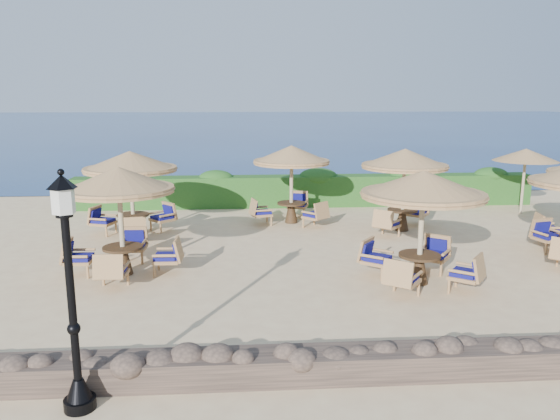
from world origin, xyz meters
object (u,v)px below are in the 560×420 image
object	(u,v)px
lamp_post	(72,304)
cafe_set_3	(131,175)
cafe_set_1	(422,206)
cafe_set_0	(120,203)
extra_parasol	(526,155)
cafe_set_4	(291,169)
cafe_set_5	(404,169)

from	to	relation	value
lamp_post	cafe_set_3	size ratio (longest dim) A/B	1.16
cafe_set_3	cafe_set_1	bearing A→B (deg)	-33.26
lamp_post	cafe_set_3	xyz separation A→B (m)	(-1.06, 9.63, 0.37)
lamp_post	cafe_set_0	xyz separation A→B (m)	(-0.61, 5.91, 0.23)
extra_parasol	cafe_set_4	distance (m)	8.67
cafe_set_0	cafe_set_5	world-z (taller)	same
extra_parasol	cafe_set_0	bearing A→B (deg)	-155.25
cafe_set_1	lamp_post	bearing A→B (deg)	-143.30
extra_parasol	cafe_set_0	xyz separation A→B (m)	(-13.21, -6.09, -0.39)
lamp_post	cafe_set_0	size ratio (longest dim) A/B	1.17
cafe_set_0	cafe_set_5	xyz separation A→B (m)	(8.06, 3.85, 0.22)
cafe_set_0	lamp_post	bearing A→B (deg)	-84.13
cafe_set_4	extra_parasol	bearing A→B (deg)	5.76
cafe_set_1	cafe_set_4	distance (m)	6.81
cafe_set_0	cafe_set_3	bearing A→B (deg)	96.99
lamp_post	cafe_set_4	distance (m)	11.82
cafe_set_4	cafe_set_5	distance (m)	3.74
extra_parasol	cafe_set_3	distance (m)	13.87
lamp_post	cafe_set_3	bearing A→B (deg)	96.31
lamp_post	cafe_set_5	bearing A→B (deg)	52.63
lamp_post	cafe_set_1	bearing A→B (deg)	36.70
extra_parasol	cafe_set_0	world-z (taller)	cafe_set_0
cafe_set_3	cafe_set_4	bearing A→B (deg)	16.58
extra_parasol	cafe_set_5	xyz separation A→B (m)	(-5.15, -2.24, -0.17)
cafe_set_5	lamp_post	bearing A→B (deg)	-127.37
lamp_post	cafe_set_4	world-z (taller)	lamp_post
cafe_set_4	cafe_set_5	size ratio (longest dim) A/B	1.00
extra_parasol	cafe_set_0	size ratio (longest dim) A/B	0.85
cafe_set_0	cafe_set_3	size ratio (longest dim) A/B	0.99
cafe_set_0	cafe_set_4	distance (m)	6.95
cafe_set_0	cafe_set_1	bearing A→B (deg)	-9.43
extra_parasol	cafe_set_1	distance (m)	9.56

